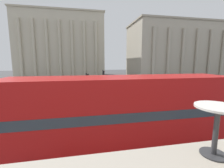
% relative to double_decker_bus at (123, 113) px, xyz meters
% --- Properties ---
extents(double_decker_bus, '(11.47, 2.63, 4.30)m').
position_rel_double_decker_bus_xyz_m(double_decker_bus, '(0.00, 0.00, 0.00)').
color(double_decker_bus, black).
rests_on(double_decker_bus, ground_plane).
extents(cafe_dining_table, '(0.60, 0.60, 0.73)m').
position_rel_double_decker_bus_xyz_m(cafe_dining_table, '(-0.19, -5.61, 1.85)').
color(cafe_dining_table, '#2D2D30').
rests_on(cafe_dining_table, cafe_floor_slab).
extents(plaza_building_left, '(30.08, 15.19, 22.29)m').
position_rel_double_decker_bus_xyz_m(plaza_building_left, '(-9.23, 52.27, 8.76)').
color(plaza_building_left, beige).
rests_on(plaza_building_left, ground_plane).
extents(plaza_building_right, '(36.52, 16.79, 18.36)m').
position_rel_double_decker_bus_xyz_m(plaza_building_right, '(32.80, 42.27, 6.80)').
color(plaza_building_right, '#B2A893').
rests_on(plaza_building_right, ground_plane).
extents(traffic_light_near, '(0.42, 0.24, 3.50)m').
position_rel_double_decker_bus_xyz_m(traffic_light_near, '(-0.28, 3.96, -0.09)').
color(traffic_light_near, black).
rests_on(traffic_light_near, ground_plane).
extents(traffic_light_mid, '(0.42, 0.24, 3.88)m').
position_rel_double_decker_bus_xyz_m(traffic_light_mid, '(-1.61, 9.21, 0.15)').
color(traffic_light_mid, black).
rests_on(traffic_light_mid, ground_plane).
extents(traffic_light_far, '(0.42, 0.24, 3.78)m').
position_rel_double_decker_bus_xyz_m(traffic_light_far, '(1.28, 17.44, 0.09)').
color(traffic_light_far, black).
rests_on(traffic_light_far, ground_plane).
extents(car_silver, '(4.20, 1.93, 1.35)m').
position_rel_double_decker_bus_xyz_m(car_silver, '(-1.53, 15.31, -1.68)').
color(car_silver, black).
rests_on(car_silver, ground_plane).
extents(car_black, '(4.20, 1.93, 1.35)m').
position_rel_double_decker_bus_xyz_m(car_black, '(1.46, 9.67, -1.68)').
color(car_black, black).
rests_on(car_black, ground_plane).
extents(pedestrian_olive, '(0.32, 0.32, 1.77)m').
position_rel_double_decker_bus_xyz_m(pedestrian_olive, '(4.27, 24.33, -1.36)').
color(pedestrian_olive, '#282B33').
rests_on(pedestrian_olive, ground_plane).
extents(pedestrian_yellow, '(0.32, 0.32, 1.78)m').
position_rel_double_decker_bus_xyz_m(pedestrian_yellow, '(-8.39, 9.55, -1.35)').
color(pedestrian_yellow, '#282B33').
rests_on(pedestrian_yellow, ground_plane).
extents(pedestrian_white, '(0.32, 0.32, 1.69)m').
position_rel_double_decker_bus_xyz_m(pedestrian_white, '(2.70, 5.64, -1.41)').
color(pedestrian_white, '#282B33').
rests_on(pedestrian_white, ground_plane).
extents(pedestrian_black, '(0.32, 0.32, 1.73)m').
position_rel_double_decker_bus_xyz_m(pedestrian_black, '(-8.36, 8.65, -1.38)').
color(pedestrian_black, '#282B33').
rests_on(pedestrian_black, ground_plane).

